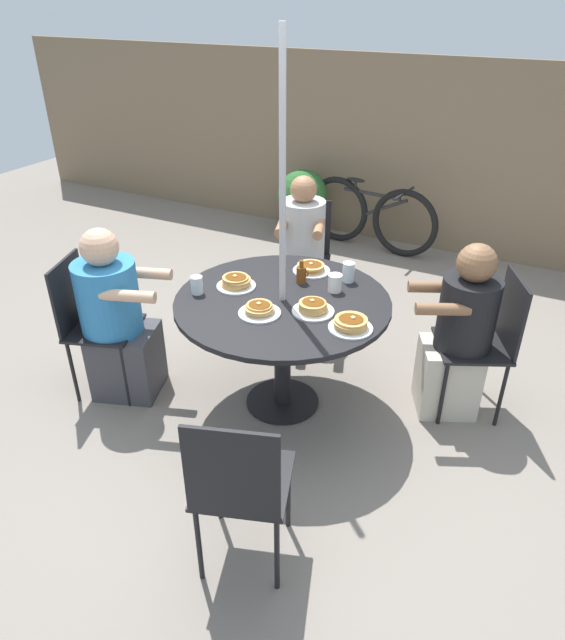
{
  "coord_description": "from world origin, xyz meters",
  "views": [
    {
      "loc": [
        1.34,
        -2.6,
        2.32
      ],
      "look_at": [
        0.0,
        0.0,
        0.62
      ],
      "focal_mm": 32.0,
      "sensor_mm": 36.0,
      "label": 1
    }
  ],
  "objects": [
    {
      "name": "ground_plane",
      "position": [
        0.0,
        0.0,
        0.0
      ],
      "size": [
        12.0,
        12.0,
        0.0
      ],
      "primitive_type": "plane",
      "color": "gray"
    },
    {
      "name": "back_fence",
      "position": [
        0.0,
        2.98,
        0.9
      ],
      "size": [
        10.0,
        0.06,
        1.81
      ],
      "primitive_type": "cube",
      "color": "#7A664C",
      "rests_on": "ground"
    },
    {
      "name": "patio_table",
      "position": [
        0.0,
        0.0,
        0.65
      ],
      "size": [
        1.27,
        1.27,
        0.75
      ],
      "color": "black",
      "rests_on": "ground"
    },
    {
      "name": "umbrella_pole",
      "position": [
        0.0,
        0.0,
        1.1
      ],
      "size": [
        0.04,
        0.04,
        2.19
      ],
      "primitive_type": "cylinder",
      "color": "#ADADB2",
      "rests_on": "ground"
    },
    {
      "name": "patio_chair_north",
      "position": [
        0.39,
        -1.16,
        0.53
      ],
      "size": [
        0.52,
        0.52,
        0.91
      ],
      "rotation": [
        0.0,
        0.0,
        0.33
      ],
      "color": "black",
      "rests_on": "ground"
    },
    {
      "name": "patio_chair_east",
      "position": [
        1.11,
        0.52,
        0.53
      ],
      "size": [
        0.54,
        0.54,
        0.91
      ],
      "rotation": [
        0.0,
        0.0,
        -4.28
      ],
      "color": "black",
      "rests_on": "ground"
    },
    {
      "name": "diner_east",
      "position": [
        0.95,
        0.44,
        0.51
      ],
      "size": [
        0.56,
        0.49,
        1.12
      ],
      "rotation": [
        0.0,
        0.0,
        -4.28
      ],
      "color": "beige",
      "rests_on": "ground"
    },
    {
      "name": "patio_chair_south",
      "position": [
        -0.4,
        1.15,
        0.53
      ],
      "size": [
        0.52,
        0.52,
        0.91
      ],
      "rotation": [
        0.0,
        0.0,
        -2.81
      ],
      "color": "black",
      "rests_on": "ground"
    },
    {
      "name": "diner_south",
      "position": [
        -0.35,
        0.99,
        0.54
      ],
      "size": [
        0.45,
        0.52,
        1.17
      ],
      "rotation": [
        0.0,
        0.0,
        -2.81
      ],
      "color": "gray",
      "rests_on": "ground"
    },
    {
      "name": "patio_chair_west",
      "position": [
        -1.15,
        -0.4,
        0.53
      ],
      "size": [
        0.52,
        0.52,
        0.91
      ],
      "rotation": [
        0.0,
        0.0,
        -1.24
      ],
      "color": "black",
      "rests_on": "ground"
    },
    {
      "name": "diner_west",
      "position": [
        -0.99,
        -0.34,
        0.51
      ],
      "size": [
        0.6,
        0.51,
        1.13
      ],
      "rotation": [
        0.0,
        0.0,
        -1.24
      ],
      "color": "#3D3D42",
      "rests_on": "ground"
    },
    {
      "name": "pancake_plate_a",
      "position": [
        0.22,
        -0.06,
        0.78
      ],
      "size": [
        0.24,
        0.24,
        0.08
      ],
      "color": "white",
      "rests_on": "patio_table"
    },
    {
      "name": "pancake_plate_b",
      "position": [
        0.47,
        -0.13,
        0.78
      ],
      "size": [
        0.24,
        0.24,
        0.07
      ],
      "color": "white",
      "rests_on": "patio_table"
    },
    {
      "name": "pancake_plate_c",
      "position": [
        -0.32,
        0.01,
        0.78
      ],
      "size": [
        0.24,
        0.24,
        0.08
      ],
      "color": "white",
      "rests_on": "patio_table"
    },
    {
      "name": "pancake_plate_d",
      "position": [
        -0.01,
        0.42,
        0.78
      ],
      "size": [
        0.24,
        0.24,
        0.06
      ],
      "color": "white",
      "rests_on": "patio_table"
    },
    {
      "name": "pancake_plate_e",
      "position": [
        -0.04,
        -0.21,
        0.78
      ],
      "size": [
        0.24,
        0.24,
        0.07
      ],
      "color": "white",
      "rests_on": "patio_table"
    },
    {
      "name": "syrup_bottle",
      "position": [
        -0.0,
        0.25,
        0.81
      ],
      "size": [
        0.08,
        0.06,
        0.15
      ],
      "color": "brown",
      "rests_on": "patio_table"
    },
    {
      "name": "coffee_cup",
      "position": [
        0.23,
        0.24,
        0.81
      ],
      "size": [
        0.09,
        0.09,
        0.11
      ],
      "color": "white",
      "rests_on": "patio_table"
    },
    {
      "name": "drinking_glass_a",
      "position": [
        0.25,
        0.4,
        0.82
      ],
      "size": [
        0.07,
        0.07,
        0.12
      ],
      "primitive_type": "cylinder",
      "color": "silver",
      "rests_on": "patio_table"
    },
    {
      "name": "drinking_glass_b",
      "position": [
        -0.48,
        -0.16,
        0.81
      ],
      "size": [
        0.07,
        0.07,
        0.11
      ],
      "primitive_type": "cylinder",
      "color": "silver",
      "rests_on": "patio_table"
    },
    {
      "name": "bicycle",
      "position": [
        -0.38,
        2.66,
        0.35
      ],
      "size": [
        1.41,
        0.44,
        0.7
      ],
      "rotation": [
        0.0,
        0.0,
        -0.11
      ],
      "color": "black",
      "rests_on": "ground"
    },
    {
      "name": "potted_shrub",
      "position": [
        -1.11,
        2.6,
        0.42
      ],
      "size": [
        0.52,
        0.52,
        0.72
      ],
      "color": "#3D3D3F",
      "rests_on": "ground"
    }
  ]
}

